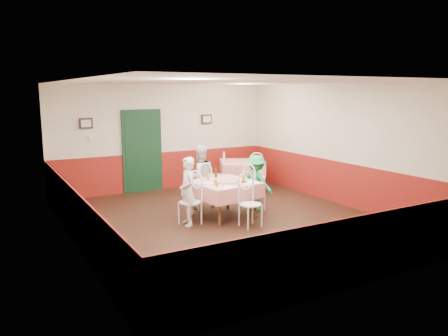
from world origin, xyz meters
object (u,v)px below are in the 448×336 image
pizza (227,181)px  diner_far (200,177)px  chair_second_a (217,175)px  diner_right (256,183)px  glass_a (216,183)px  glass_c (208,177)px  chair_second_b (257,177)px  main_table (224,200)px  beer_bottle (216,172)px  second_table (242,175)px  chair_near (250,204)px  glass_b (243,178)px  chair_right (254,191)px  chair_left (190,202)px  diner_left (188,191)px  chair_far (201,189)px  wallet (244,182)px

pizza → diner_far: size_ratio=0.35×
chair_second_a → diner_right: bearing=22.0°
glass_a → glass_c: bearing=75.1°
chair_second_b → glass_a: size_ratio=6.85×
chair_second_a → main_table: bearing=-0.5°
beer_bottle → second_table: bearing=44.4°
main_table → chair_near: 0.85m
chair_second_b → diner_far: 1.93m
chair_second_a → beer_bottle: (-0.95, -1.66, 0.43)m
glass_b → beer_bottle: bearing=119.9°
glass_b → chair_second_a: bearing=75.0°
chair_right → chair_near: (-0.73, -0.96, 0.00)m
chair_left → glass_c: (0.65, 0.47, 0.37)m
pizza → glass_c: bearing=117.7°
chair_left → glass_c: size_ratio=7.12×
chair_near → pizza: chair_near is taller
diner_left → diner_right: size_ratio=1.10×
pizza → diner_far: diner_far is taller
chair_left → diner_far: (0.72, 1.01, 0.27)m
chair_left → chair_second_b: 2.96m
chair_right → diner_left: diner_left is taller
chair_far → chair_second_b: 1.92m
chair_near → chair_second_a: bearing=72.3°
main_table → wallet: (0.33, -0.27, 0.40)m
diner_far → wallet: bearing=112.1°
main_table → glass_a: (-0.36, -0.30, 0.45)m
chair_right → chair_near: same height
glass_c → diner_left: size_ratio=0.09×
chair_right → pizza: chair_right is taller
chair_second_a → wallet: size_ratio=8.18×
chair_second_a → pizza: (-0.95, -2.16, 0.33)m
main_table → wallet: 0.58m
pizza → chair_right: bearing=13.1°
glass_b → diner_left: (-1.27, 0.04, -0.15)m
chair_near → chair_second_b: 2.72m
second_table → diner_far: diner_far is taller
chair_second_a → wallet: bearing=9.2°
glass_c → chair_near: bearing=-75.7°
chair_second_b → diner_right: diner_right is taller
chair_left → diner_far: bearing=131.4°
chair_right → chair_second_b: bearing=-48.9°
chair_near → chair_left: bearing=141.6°
chair_right → diner_right: 0.18m
glass_b → diner_far: size_ratio=0.09×
chair_second_b → pizza: 2.23m
chair_second_a → beer_bottle: beer_bottle is taller
chair_far → pizza: size_ratio=1.79×
second_table → chair_near: (-1.62, -2.93, 0.08)m
chair_left → diner_left: bearing=-95.2°
diner_left → diner_right: diner_left is taller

